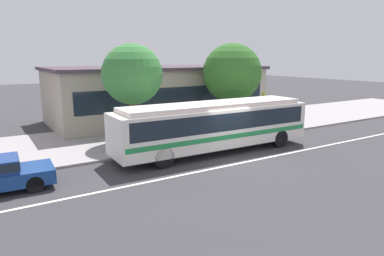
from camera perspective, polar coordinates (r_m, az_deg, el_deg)
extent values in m
plane|color=#38363A|center=(17.43, 6.88, -5.05)|extent=(120.00, 120.00, 0.00)
cube|color=#9C9396|center=(22.97, -3.76, -0.75)|extent=(60.00, 8.00, 0.12)
cube|color=silver|center=(16.84, 8.58, -5.69)|extent=(56.00, 0.16, 0.01)
cube|color=silver|center=(18.16, 3.77, 0.34)|extent=(11.09, 2.54, 2.01)
cube|color=silver|center=(17.97, 3.81, 3.85)|extent=(10.20, 2.24, 0.24)
cube|color=#19232D|center=(18.09, 3.78, 1.58)|extent=(10.43, 2.55, 0.88)
cube|color=#228744|center=(18.23, 3.75, -0.78)|extent=(10.87, 2.56, 0.24)
cube|color=#19232D|center=(21.65, 15.81, 2.83)|extent=(0.15, 2.12, 0.96)
cylinder|color=black|center=(21.45, 10.39, -0.61)|extent=(1.00, 0.29, 1.00)
cylinder|color=black|center=(19.95, 14.41, -1.71)|extent=(1.00, 0.29, 1.00)
cylinder|color=black|center=(17.61, -7.81, -3.22)|extent=(1.00, 0.29, 1.00)
cylinder|color=black|center=(15.74, -4.73, -4.94)|extent=(1.00, 0.29, 1.00)
cylinder|color=black|center=(15.76, -25.16, -6.71)|extent=(0.65, 0.25, 0.64)
cylinder|color=black|center=(14.30, -24.70, -8.50)|extent=(0.65, 0.25, 0.64)
cylinder|color=navy|center=(19.07, -11.60, -2.06)|extent=(0.14, 0.14, 0.84)
cylinder|color=navy|center=(19.20, -11.86, -1.98)|extent=(0.14, 0.14, 0.84)
cylinder|color=#574C57|center=(18.99, -11.81, 0.03)|extent=(0.41, 0.41, 0.56)
sphere|color=tan|center=(18.91, -11.86, 1.17)|extent=(0.21, 0.21, 0.21)
cylinder|color=#322A33|center=(22.83, 9.19, 0.32)|extent=(0.14, 0.14, 0.87)
cylinder|color=#322A33|center=(22.67, 9.14, 0.24)|extent=(0.14, 0.14, 0.87)
cylinder|color=red|center=(22.62, 9.23, 2.13)|extent=(0.48, 0.48, 0.63)
sphere|color=tan|center=(22.55, 9.26, 3.20)|extent=(0.23, 0.23, 0.23)
cylinder|color=#6D604E|center=(20.93, 3.66, -0.55)|extent=(0.14, 0.14, 0.89)
cylinder|color=#6D604E|center=(21.08, 3.50, -0.46)|extent=(0.14, 0.14, 0.89)
cylinder|color=#C53B44|center=(20.86, 3.60, 1.48)|extent=(0.41, 0.41, 0.59)
sphere|color=tan|center=(20.80, 3.62, 2.56)|extent=(0.21, 0.21, 0.21)
cylinder|color=gray|center=(22.87, 11.71, 2.43)|extent=(0.08, 0.08, 2.59)
cube|color=yellow|center=(22.73, 11.82, 5.15)|extent=(0.13, 0.44, 0.56)
cylinder|color=brown|center=(20.14, -9.68, 1.49)|extent=(0.39, 0.39, 2.73)
sphere|color=#397E3B|center=(19.86, -9.93, 8.80)|extent=(3.44, 3.44, 3.44)
cylinder|color=brown|center=(24.33, 6.55, 2.93)|extent=(0.30, 0.30, 2.41)
sphere|color=#316927|center=(24.07, 6.70, 9.11)|extent=(4.06, 4.06, 4.06)
cube|color=#A89D8C|center=(27.92, -5.99, 5.52)|extent=(16.16, 8.09, 4.05)
cube|color=#19232D|center=(24.33, -1.82, 5.15)|extent=(14.87, 0.04, 1.46)
cube|color=#483943|center=(27.78, -6.09, 9.92)|extent=(16.56, 8.49, 0.24)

